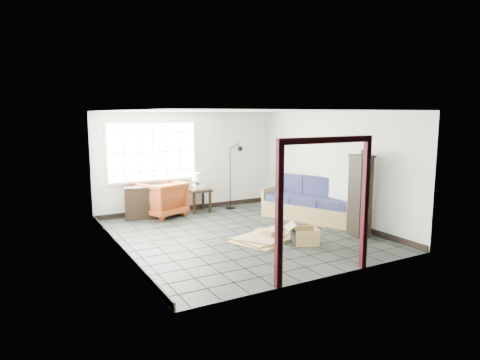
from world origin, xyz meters
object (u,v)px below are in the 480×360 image
armchair (162,197)px  tall_shelf (360,195)px  futon_sofa (312,204)px  side_table (199,193)px

armchair → tall_shelf: bearing=108.2°
tall_shelf → futon_sofa: bearing=95.2°
armchair → side_table: bearing=158.8°
futon_sofa → tall_shelf: size_ratio=1.44×
armchair → futon_sofa: bearing=125.2°
futon_sofa → side_table: bearing=111.8°
futon_sofa → side_table: futon_sofa is taller
futon_sofa → tall_shelf: tall_shelf is taller
futon_sofa → side_table: (-2.11, 2.05, 0.14)m
futon_sofa → side_table: 2.94m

